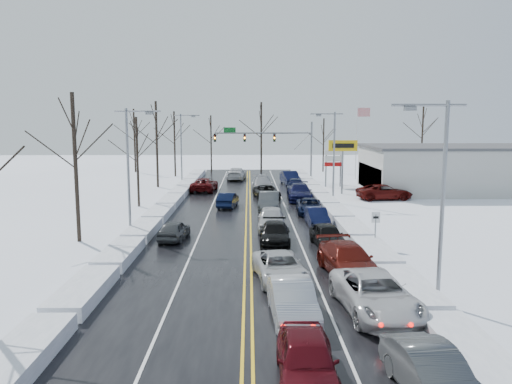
{
  "coord_description": "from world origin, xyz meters",
  "views": [
    {
      "loc": [
        0.06,
        -39.29,
        8.15
      ],
      "look_at": [
        0.62,
        0.09,
        2.5
      ],
      "focal_mm": 35.0,
      "sensor_mm": 36.0,
      "label": 1
    }
  ],
  "objects_px": {
    "oncoming_car_0": "(228,207)",
    "queued_car_0": "(306,383)",
    "traffic_signal_mast": "(274,141)",
    "dealership_building": "(455,168)",
    "flagpole": "(358,137)",
    "tires_plus_sign": "(343,149)"
  },
  "relations": [
    {
      "from": "flagpole",
      "to": "oncoming_car_0",
      "type": "relative_size",
      "value": 2.34
    },
    {
      "from": "traffic_signal_mast",
      "to": "queued_car_0",
      "type": "distance_m",
      "value": 53.03
    },
    {
      "from": "dealership_building",
      "to": "oncoming_car_0",
      "type": "distance_m",
      "value": 28.1
    },
    {
      "from": "flagpole",
      "to": "oncoming_car_0",
      "type": "bearing_deg",
      "value": -127.24
    },
    {
      "from": "flagpole",
      "to": "queued_car_0",
      "type": "height_order",
      "value": "flagpole"
    },
    {
      "from": "oncoming_car_0",
      "to": "queued_car_0",
      "type": "bearing_deg",
      "value": 104.4
    },
    {
      "from": "tires_plus_sign",
      "to": "flagpole",
      "type": "distance_m",
      "value": 14.79
    },
    {
      "from": "traffic_signal_mast",
      "to": "flagpole",
      "type": "height_order",
      "value": "flagpole"
    },
    {
      "from": "tires_plus_sign",
      "to": "flagpole",
      "type": "xyz_separation_m",
      "value": [
        4.67,
        14.01,
        0.93
      ]
    },
    {
      "from": "oncoming_car_0",
      "to": "flagpole",
      "type": "bearing_deg",
      "value": -119.56
    },
    {
      "from": "queued_car_0",
      "to": "oncoming_car_0",
      "type": "relative_size",
      "value": 1.08
    },
    {
      "from": "traffic_signal_mast",
      "to": "flagpole",
      "type": "bearing_deg",
      "value": 9.73
    },
    {
      "from": "tires_plus_sign",
      "to": "queued_car_0",
      "type": "bearing_deg",
      "value": -101.99
    },
    {
      "from": "traffic_signal_mast",
      "to": "dealership_building",
      "type": "xyz_separation_m",
      "value": [
        20.53,
        -9.99,
        -2.82
      ]
    },
    {
      "from": "traffic_signal_mast",
      "to": "oncoming_car_0",
      "type": "relative_size",
      "value": 3.11
    },
    {
      "from": "traffic_signal_mast",
      "to": "dealership_building",
      "type": "distance_m",
      "value": 23.01
    },
    {
      "from": "traffic_signal_mast",
      "to": "dealership_building",
      "type": "relative_size",
      "value": 0.65
    },
    {
      "from": "flagpole",
      "to": "oncoming_car_0",
      "type": "xyz_separation_m",
      "value": [
        -17.12,
        -22.52,
        -5.93
      ]
    },
    {
      "from": "traffic_signal_mast",
      "to": "oncoming_car_0",
      "type": "height_order",
      "value": "traffic_signal_mast"
    },
    {
      "from": "flagpole",
      "to": "queued_car_0",
      "type": "relative_size",
      "value": 2.17
    },
    {
      "from": "flagpole",
      "to": "dealership_building",
      "type": "relative_size",
      "value": 0.49
    },
    {
      "from": "traffic_signal_mast",
      "to": "tires_plus_sign",
      "type": "bearing_deg",
      "value": -59.54
    }
  ]
}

